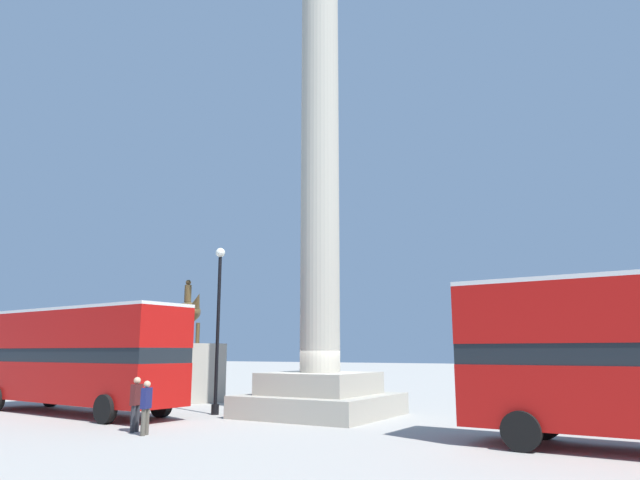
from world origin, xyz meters
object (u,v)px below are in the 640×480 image
monument_column (320,224)px  bus_b (78,355)px  pedestrian_near_lamp (146,405)px  equestrian_statue (185,366)px  street_lamp (218,324)px  pedestrian_by_plinth (136,401)px

monument_column → bus_b: bearing=-154.0°
pedestrian_near_lamp → equestrian_statue: bearing=-161.0°
bus_b → equestrian_statue: size_ratio=1.79×
bus_b → pedestrian_near_lamp: size_ratio=6.94×
bus_b → street_lamp: (5.05, 2.72, 1.25)m
bus_b → equestrian_statue: equestrian_statue is taller
pedestrian_near_lamp → bus_b: bearing=-130.8°
equestrian_statue → pedestrian_by_plinth: bearing=-31.9°
monument_column → bus_b: 11.28m
bus_b → pedestrian_by_plinth: size_ratio=6.61×
pedestrian_near_lamp → pedestrian_by_plinth: pedestrian_by_plinth is taller
street_lamp → equestrian_statue: bearing=143.9°
monument_column → bus_b: (-8.94, -4.37, -5.32)m
monument_column → street_lamp: size_ratio=3.34×
equestrian_statue → pedestrian_near_lamp: 12.13m
monument_column → street_lamp: bearing=-157.0°
equestrian_statue → pedestrian_by_plinth: (6.66, -9.17, -0.81)m
equestrian_statue → pedestrian_near_lamp: equestrian_statue is taller
monument_column → equestrian_statue: monument_column is taller
monument_column → pedestrian_near_lamp: monument_column is taller
bus_b → street_lamp: 5.87m
equestrian_statue → pedestrian_near_lamp: (7.47, -9.51, -0.87)m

